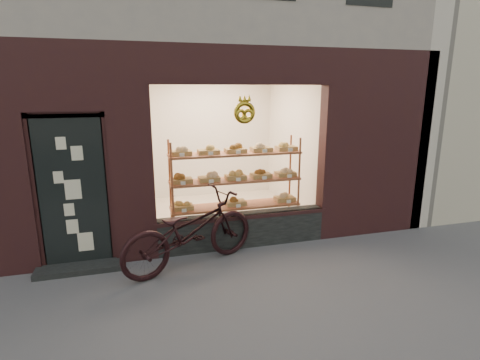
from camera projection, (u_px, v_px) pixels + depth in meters
name	position (u px, v px, depth m)	size (l,w,h in m)	color
ground	(257.00, 328.00, 4.01)	(90.00, 90.00, 0.00)	#4F4F4F
display_shelf	(235.00, 186.00, 6.30)	(2.20, 0.45, 1.70)	brown
bicycle	(190.00, 231.00, 5.28)	(0.72, 2.06, 1.08)	black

